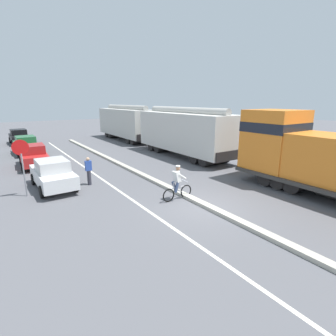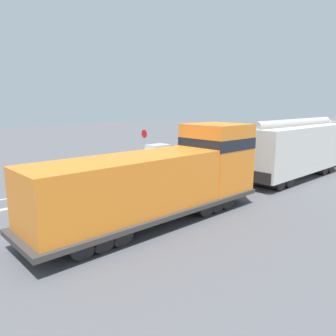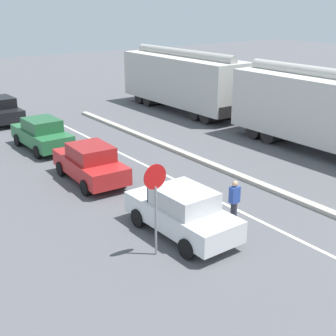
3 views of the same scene
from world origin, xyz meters
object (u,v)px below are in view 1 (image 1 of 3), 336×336
Objects in this scene: parked_car_white at (53,174)px; parked_car_green at (26,145)px; parked_car_red at (33,156)px; parked_car_black at (19,136)px; hopper_car_lead at (185,132)px; cyclist at (177,184)px; stop_sign at (22,157)px; pedestrian_by_cars at (89,171)px; hopper_car_middle at (126,123)px.

parked_car_green is (-0.08, 11.58, 0.00)m from parked_car_white.
parked_car_red is 12.38m from parked_car_black.
hopper_car_lead is 10.42m from cyclist.
parked_car_green is 1.00× the size of parked_car_black.
stop_sign is (-1.41, -0.55, 1.21)m from parked_car_white.
cyclist is 1.06× the size of pedestrian_by_cars.
parked_car_red is at bearing -143.62° from hopper_car_middle.
hopper_car_lead is at bearing 19.54° from pedestrian_by_cars.
hopper_car_middle is at bearing 49.93° from stop_sign.
hopper_car_middle is at bearing -19.68° from parked_car_black.
cyclist is 0.60× the size of stop_sign.
parked_car_black is (0.12, 12.38, 0.00)m from parked_car_red.
cyclist is at bearing -66.78° from parked_car_red.
parked_car_red is 6.85m from pedestrian_by_cars.
stop_sign reaches higher than parked_car_green.
hopper_car_lead reaches higher than parked_car_green.
parked_car_white is 18.42m from parked_car_black.
parked_car_white is at bearing -165.90° from hopper_car_lead.
hopper_car_lead is at bearing 14.10° from parked_car_white.
parked_car_white is 1.89m from pedestrian_by_cars.
hopper_car_middle is at bearing 14.09° from parked_car_green.
pedestrian_by_cars is (3.23, 0.04, -1.18)m from stop_sign.
parked_car_black is 2.47× the size of cyclist.
pedestrian_by_cars is at bearing -122.07° from hopper_car_middle.
hopper_car_middle is 6.54× the size of pedestrian_by_cars.
cyclist is at bearing -48.30° from parked_car_white.
cyclist is 5.49m from pedestrian_by_cars.
parked_car_red is at bearing -90.57° from parked_car_black.
hopper_car_lead is 1.00× the size of hopper_car_middle.
parked_car_black is at bearing 85.93° from stop_sign.
pedestrian_by_cars is at bearing 0.65° from stop_sign.
hopper_car_middle reaches higher than parked_car_white.
hopper_car_middle is 2.50× the size of parked_car_green.
stop_sign is (-6.06, 4.67, 1.21)m from cyclist.
parked_car_white is 6.99m from cyclist.
parked_car_black is at bearing 90.18° from parked_car_white.
pedestrian_by_cars is at bearing -15.70° from parked_car_white.
parked_car_white is at bearing -127.79° from hopper_car_middle.
parked_car_black is 24.10m from cyclist.
parked_car_white is at bearing -89.59° from parked_car_green.
cyclist reaches higher than pedestrian_by_cars.
parked_car_red is 6.81m from stop_sign.
stop_sign reaches higher than cyclist.
parked_car_green is at bearing -165.91° from hopper_car_middle.
parked_car_black is 1.47× the size of stop_sign.
parked_car_white is at bearing 164.30° from pedestrian_by_cars.
hopper_car_middle is 3.68× the size of stop_sign.
parked_car_red is at bearing -91.03° from parked_car_green.
hopper_car_middle is at bearing 52.21° from parked_car_white.
parked_car_green and parked_car_black have the same top height.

